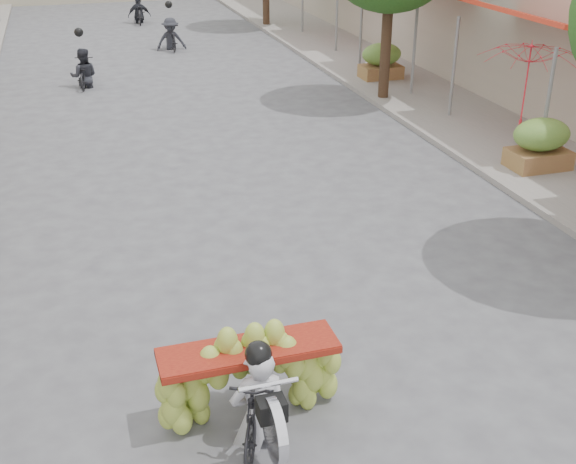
# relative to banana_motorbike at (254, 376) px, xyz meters

# --- Properties ---
(sidewalk_right) EXTENTS (4.00, 60.00, 0.12)m
(sidewalk_right) POSITION_rel_banana_motorbike_xyz_m (8.35, 12.83, -0.65)
(sidewalk_right) COLOR gray
(sidewalk_right) RESTS_ON ground
(produce_crate_mid) EXTENTS (1.20, 0.88, 1.16)m
(produce_crate_mid) POSITION_rel_banana_motorbike_xyz_m (7.55, 5.83, 0.00)
(produce_crate_mid) COLOR brown
(produce_crate_mid) RESTS_ON ground
(produce_crate_far) EXTENTS (1.20, 0.88, 1.16)m
(produce_crate_far) POSITION_rel_banana_motorbike_xyz_m (7.55, 13.83, 0.00)
(produce_crate_far) COLOR brown
(produce_crate_far) RESTS_ON ground
(banana_motorbike) EXTENTS (2.20, 1.81, 2.12)m
(banana_motorbike) POSITION_rel_banana_motorbike_xyz_m (0.00, 0.00, 0.00)
(banana_motorbike) COLOR black
(banana_motorbike) RESTS_ON ground
(market_umbrella) EXTENTS (2.83, 2.83, 1.97)m
(market_umbrella) POSITION_rel_banana_motorbike_xyz_m (7.54, 6.50, 1.88)
(market_umbrella) COLOR red
(market_umbrella) RESTS_ON ground
(pedestrian) EXTENTS (0.94, 0.76, 1.65)m
(pedestrian) POSITION_rel_banana_motorbike_xyz_m (7.52, 14.43, 0.24)
(pedestrian) COLOR silver
(pedestrian) RESTS_ON ground
(bg_motorbike_a) EXTENTS (0.86, 1.47, 1.95)m
(bg_motorbike_a) POSITION_rel_banana_motorbike_xyz_m (-1.03, 15.83, 0.08)
(bg_motorbike_a) COLOR black
(bg_motorbike_a) RESTS_ON ground
(bg_motorbike_b) EXTENTS (1.08, 1.67, 1.95)m
(bg_motorbike_b) POSITION_rel_banana_motorbike_xyz_m (2.23, 20.37, 0.14)
(bg_motorbike_b) COLOR black
(bg_motorbike_b) RESTS_ON ground
(bg_motorbike_c) EXTENTS (1.02, 1.82, 1.95)m
(bg_motorbike_c) POSITION_rel_banana_motorbike_xyz_m (1.79, 26.31, 0.07)
(bg_motorbike_c) COLOR black
(bg_motorbike_c) RESTS_ON ground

